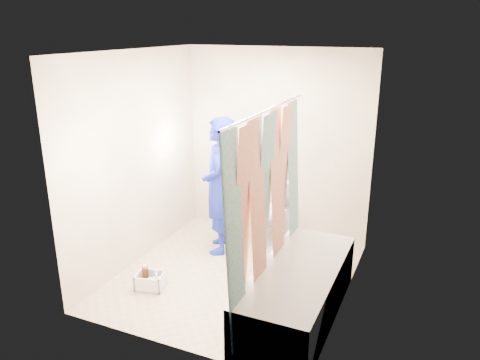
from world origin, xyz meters
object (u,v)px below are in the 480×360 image
at_px(bathtub, 298,291).
at_px(toilet, 271,211).
at_px(cleaning_caddy, 151,282).
at_px(plumber, 219,186).

relative_size(bathtub, toilet, 2.34).
distance_m(bathtub, cleaning_caddy, 1.56).
bearing_deg(bathtub, plumber, 143.43).
height_order(bathtub, toilet, toilet).
relative_size(bathtub, cleaning_caddy, 5.32).
xyz_separation_m(plumber, cleaning_caddy, (-0.25, -1.11, -0.75)).
bearing_deg(plumber, toilet, 116.06).
bearing_deg(toilet, cleaning_caddy, -103.86).
bearing_deg(bathtub, cleaning_caddy, -174.20).
relative_size(toilet, cleaning_caddy, 2.27).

